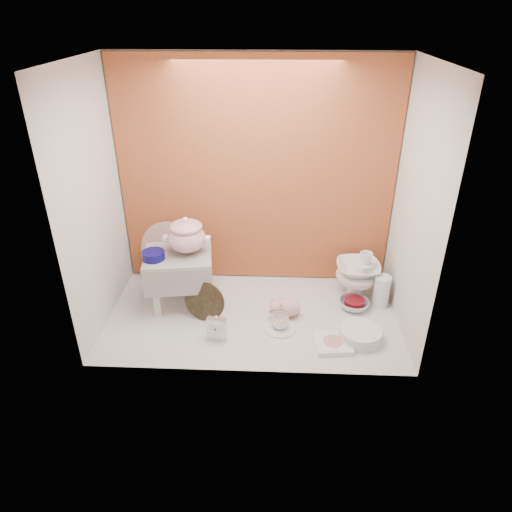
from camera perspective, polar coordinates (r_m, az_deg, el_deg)
The scene contains 17 objects.
ground at distance 2.96m, azimuth -0.41°, elevation -7.34°, with size 1.80×1.80×0.00m, color silver.
niche_shell at distance 2.69m, azimuth -0.28°, elevation 11.23°, with size 1.86×1.03×1.53m.
step_stool at distance 3.03m, azimuth -9.30°, elevation -2.76°, with size 0.42×0.36×0.36m, color silver, non-canonical shape.
soup_tureen at distance 2.90m, azimuth -8.54°, elevation 2.60°, with size 0.28×0.28×0.24m, color white, non-canonical shape.
cobalt_bowl at distance 2.90m, azimuth -12.46°, elevation 0.09°, with size 0.14×0.14×0.05m, color #0C0B54.
floral_platter at distance 3.24m, azimuth -10.57°, elevation 0.26°, with size 0.45×0.11×0.45m, color silver, non-canonical shape.
blue_white_vase at distance 3.28m, azimuth -10.13°, elevation -1.47°, with size 0.23×0.23×0.24m, color white.
lacquer_tray at distance 2.88m, azimuth -6.33°, elevation -5.55°, with size 0.26×0.05×0.26m, color black, non-canonical shape.
mantel_clock at distance 2.73m, azimuth -4.83°, elevation -8.73°, with size 0.11×0.04×0.17m, color silver.
plush_pig at distance 2.93m, azimuth 3.80°, elevation -6.29°, with size 0.22×0.15×0.13m, color #CC9F8F.
teacup_saucer at distance 2.85m, azimuth 2.94°, elevation -8.81°, with size 0.19×0.19×0.01m, color white.
gold_rim_teacup at distance 2.82m, azimuth 2.96°, elevation -8.02°, with size 0.11×0.11×0.08m, color white.
lattice_dish at distance 2.76m, azimuth 9.38°, elevation -10.49°, with size 0.20×0.20×0.03m, color white.
dinner_plate_stack at distance 2.81m, azimuth 12.71°, elevation -9.37°, with size 0.26×0.26×0.07m, color white.
crystal_bowl at distance 3.07m, azimuth 11.93°, elevation -5.81°, with size 0.19×0.19×0.06m, color silver.
clear_glass_vase at distance 3.10m, azimuth 15.12°, elevation -4.18°, with size 0.11×0.11×0.21m, color silver.
porcelain_tower at distance 3.14m, azimuth 12.33°, elevation -2.13°, with size 0.28×0.28×0.33m, color white, non-canonical shape.
Camera 1 is at (0.13, -2.39, 1.74)m, focal length 32.63 mm.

